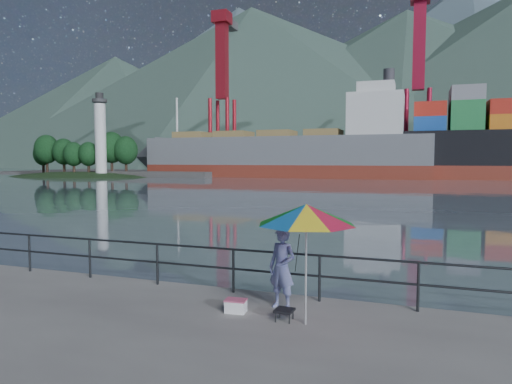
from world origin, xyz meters
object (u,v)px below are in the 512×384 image
at_px(beach_umbrella, 306,214).
at_px(cooler_bag, 236,307).
at_px(fisherman, 282,268).
at_px(bulk_carrier, 293,153).

relative_size(beach_umbrella, cooler_bag, 5.54).
distance_m(fisherman, bulk_carrier, 73.59).
relative_size(beach_umbrella, bulk_carrier, 0.04).
bearing_deg(beach_umbrella, bulk_carrier, 104.87).
relative_size(fisherman, cooler_bag, 4.13).
distance_m(cooler_bag, bulk_carrier, 73.97).
relative_size(cooler_bag, bulk_carrier, 0.01).
bearing_deg(fisherman, beach_umbrella, -28.97).
xyz_separation_m(cooler_bag, bulk_carrier, (-17.62, 71.73, 4.01)).
xyz_separation_m(fisherman, cooler_bag, (-0.80, -0.56, -0.72)).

